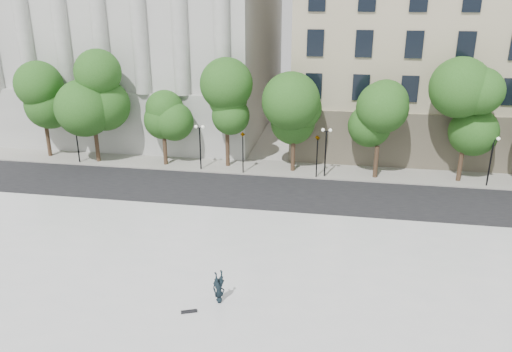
# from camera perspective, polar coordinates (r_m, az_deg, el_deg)

# --- Properties ---
(ground) EXTENTS (160.00, 160.00, 0.00)m
(ground) POSITION_cam_1_polar(r_m,az_deg,el_deg) (23.53, -8.67, -18.57)
(ground) COLOR beige
(ground) RESTS_ON ground
(plaza) EXTENTS (44.00, 22.00, 0.45)m
(plaza) POSITION_cam_1_polar(r_m,az_deg,el_deg) (25.68, -6.58, -14.10)
(plaza) COLOR silver
(plaza) RESTS_ON ground
(street) EXTENTS (60.00, 8.00, 0.02)m
(street) POSITION_cam_1_polar(r_m,az_deg,el_deg) (38.72, -0.47, -2.00)
(street) COLOR black
(street) RESTS_ON ground
(far_sidewalk) EXTENTS (60.00, 4.00, 0.12)m
(far_sidewalk) POSITION_cam_1_polar(r_m,az_deg,el_deg) (44.24, 0.90, 0.95)
(far_sidewalk) COLOR #98958D
(far_sidewalk) RESTS_ON ground
(building_west) EXTENTS (31.50, 27.65, 25.60)m
(building_west) POSITION_cam_1_polar(r_m,az_deg,el_deg) (60.57, -13.65, 18.01)
(building_west) COLOR #BBBBB6
(building_west) RESTS_ON ground
(building_east) EXTENTS (36.00, 26.15, 23.00)m
(building_east) POSITION_cam_1_polar(r_m,az_deg,el_deg) (57.92, 24.20, 15.05)
(building_east) COLOR #B5A88A
(building_east) RESTS_ON ground
(traffic_light_west) EXTENTS (0.81, 1.75, 4.19)m
(traffic_light_west) POSITION_cam_1_polar(r_m,az_deg,el_deg) (41.82, -1.53, 5.01)
(traffic_light_west) COLOR black
(traffic_light_west) RESTS_ON ground
(traffic_light_east) EXTENTS (0.94, 1.69, 4.18)m
(traffic_light_east) POSITION_cam_1_polar(r_m,az_deg,el_deg) (41.10, 7.08, 4.56)
(traffic_light_east) COLOR black
(traffic_light_east) RESTS_ON ground
(person_lying) EXTENTS (1.56, 1.70, 0.46)m
(person_lying) POSITION_cam_1_polar(r_m,az_deg,el_deg) (25.06, -4.22, -13.72)
(person_lying) COLOR black
(person_lying) RESTS_ON plaza
(skateboard) EXTENTS (0.78, 0.45, 0.08)m
(skateboard) POSITION_cam_1_polar(r_m,az_deg,el_deg) (24.62, -7.66, -15.09)
(skateboard) COLOR black
(skateboard) RESTS_ON plaza
(street_trees) EXTENTS (46.97, 5.17, 8.10)m
(street_trees) POSITION_cam_1_polar(r_m,az_deg,el_deg) (41.96, 2.95, 7.56)
(street_trees) COLOR #382619
(street_trees) RESTS_ON ground
(lamp_posts) EXTENTS (36.03, 0.28, 4.29)m
(lamp_posts) POSITION_cam_1_polar(r_m,az_deg,el_deg) (42.00, 1.08, 3.97)
(lamp_posts) COLOR black
(lamp_posts) RESTS_ON ground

